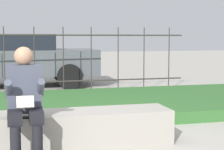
{
  "coord_description": "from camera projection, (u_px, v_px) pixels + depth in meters",
  "views": [
    {
      "loc": [
        -0.76,
        -4.47,
        1.33
      ],
      "look_at": [
        0.96,
        2.12,
        0.64
      ],
      "focal_mm": 60.0,
      "sensor_mm": 36.0,
      "label": 1
    }
  ],
  "objects": [
    {
      "name": "grass_berm",
      "position": [
        60.0,
        106.0,
        6.72
      ],
      "size": [
        8.55,
        2.96,
        0.19
      ],
      "color": "#33662D",
      "rests_on": "ground_plane"
    },
    {
      "name": "ground_plane",
      "position": [
        80.0,
        145.0,
        4.63
      ],
      "size": [
        60.0,
        60.0,
        0.0
      ],
      "primitive_type": "plane",
      "color": "#A8A399"
    },
    {
      "name": "stone_bench",
      "position": [
        74.0,
        130.0,
        4.59
      ],
      "size": [
        2.42,
        0.57,
        0.43
      ],
      "color": "gray",
      "rests_on": "ground_plane"
    },
    {
      "name": "person_seated_reader",
      "position": [
        25.0,
        98.0,
        4.09
      ],
      "size": [
        0.42,
        0.73,
        1.23
      ],
      "color": "black",
      "rests_on": "ground_plane"
    },
    {
      "name": "iron_fence",
      "position": [
        49.0,
        60.0,
        8.53
      ],
      "size": [
        6.55,
        0.03,
        1.57
      ],
      "color": "#332D28",
      "rests_on": "ground_plane"
    },
    {
      "name": "car_parked_center",
      "position": [
        15.0,
        58.0,
        10.03
      ],
      "size": [
        4.32,
        2.0,
        1.41
      ],
      "rotation": [
        0.0,
        0.0,
        -0.02
      ],
      "color": "#4C5156",
      "rests_on": "ground_plane"
    }
  ]
}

